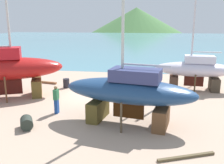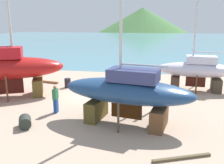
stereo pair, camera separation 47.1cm
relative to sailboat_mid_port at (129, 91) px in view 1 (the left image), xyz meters
name	(u,v)px [view 1 (the left image)]	position (x,y,z in m)	size (l,w,h in m)	color
ground_plane	(68,113)	(-3.91, 0.91, -1.85)	(52.10, 52.10, 0.00)	tan
sea_water	(135,40)	(-3.91, 62.61, -1.85)	(132.21, 97.36, 0.01)	teal
headland_hill	(136,31)	(-8.54, 140.91, -1.85)	(100.24, 100.24, 27.27)	#44713C
sailboat_mid_port	(129,91)	(0.00, 0.00, 0.00)	(7.74, 3.79, 11.37)	brown
sailboat_large_starboard	(195,70)	(4.77, 7.94, -0.16)	(6.68, 2.59, 10.21)	brown
sailboat_far_slipway	(6,69)	(-9.44, 3.43, 0.35)	(8.46, 5.63, 13.32)	brown
worker	(56,99)	(-4.60, 0.81, -0.94)	(0.24, 0.44, 1.76)	navy
barrel_tar_black	(152,89)	(1.32, 5.99, -1.41)	(0.56, 0.56, 0.88)	#304968
barrel_by_slipway	(27,123)	(-5.35, -1.62, -1.53)	(0.65, 0.65, 0.88)	#28312A
barrel_ochre	(66,83)	(-6.05, 6.77, -1.46)	(0.54, 0.54, 0.80)	black
timber_long_fore	(45,82)	(-8.57, 7.99, -1.76)	(2.44, 0.20, 0.19)	#8D5D3D
timber_plank_far	(186,157)	(2.75, -3.36, -1.80)	(2.64, 0.15, 0.11)	brown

